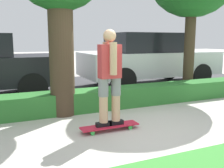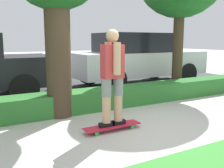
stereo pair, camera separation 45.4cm
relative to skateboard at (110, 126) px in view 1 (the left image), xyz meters
name	(u,v)px [view 1 (the left image)]	position (x,y,z in m)	size (l,w,h in m)	color
ground_plane	(134,131)	(0.36, -0.20, -0.07)	(60.00, 60.00, 0.00)	#BCB7AD
street_asphalt	(69,88)	(0.36, 4.00, -0.07)	(14.34, 5.00, 0.01)	#38383A
hedge_row	(100,99)	(0.36, 1.40, 0.14)	(14.34, 0.60, 0.43)	#2D702D
skateboard	(110,126)	(0.00, 0.00, 0.00)	(1.00, 0.24, 0.09)	red
skater_person	(110,76)	(0.00, 0.00, 0.86)	(0.48, 0.40, 1.58)	black
parked_car_middle	(149,58)	(2.95, 3.57, 0.82)	(4.53, 1.97, 1.71)	silver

